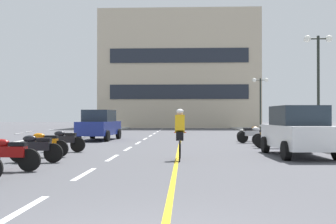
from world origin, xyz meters
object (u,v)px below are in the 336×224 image
at_px(motorcycle_3, 36,147).
at_px(motorcycle_9, 252,133).
at_px(motorcycle_2, 8,153).
at_px(street_lamp_mid, 318,65).
at_px(parked_car_near, 298,131).
at_px(motorcycle_7, 270,136).
at_px(motorcycle_4, 44,144).
at_px(parked_car_mid, 99,125).
at_px(motorcycle_8, 253,134).
at_px(street_lamp_far, 260,92).
at_px(cyclist_rider, 180,133).
at_px(motorcycle_5, 64,140).
at_px(motorcycle_6, 273,138).

bearing_deg(motorcycle_3, motorcycle_9, 52.94).
distance_m(motorcycle_2, motorcycle_9, 15.81).
height_order(street_lamp_mid, parked_car_near, street_lamp_mid).
distance_m(street_lamp_mid, motorcycle_7, 4.75).
distance_m(motorcycle_4, motorcycle_9, 13.04).
bearing_deg(parked_car_mid, motorcycle_7, -25.88).
bearing_deg(motorcycle_7, motorcycle_8, 102.34).
height_order(parked_car_near, motorcycle_3, parked_car_near).
distance_m(street_lamp_far, motorcycle_3, 27.83).
distance_m(motorcycle_3, motorcycle_7, 11.58).
distance_m(motorcycle_7, cyclist_rider, 7.83).
xyz_separation_m(parked_car_mid, motorcycle_5, (0.29, -8.29, -0.44)).
bearing_deg(parked_car_near, motorcycle_8, 93.45).
bearing_deg(motorcycle_7, street_lamp_far, 81.11).
height_order(motorcycle_4, motorcycle_8, same).
height_order(motorcycle_2, motorcycle_3, same).
bearing_deg(motorcycle_4, parked_car_mid, 91.04).
distance_m(motorcycle_6, cyclist_rider, 6.52).
height_order(parked_car_near, motorcycle_7, parked_car_near).
xyz_separation_m(parked_car_near, motorcycle_3, (-8.75, -2.39, -0.44)).
height_order(motorcycle_6, motorcycle_9, same).
xyz_separation_m(motorcycle_5, motorcycle_6, (8.84, 2.27, 0.00)).
distance_m(street_lamp_mid, motorcycle_9, 5.31).
distance_m(parked_car_mid, cyclist_rider, 12.11).
relative_size(street_lamp_mid, parked_car_near, 1.29).
bearing_deg(motorcycle_9, motorcycle_4, -132.58).
height_order(parked_car_near, parked_car_mid, same).
distance_m(parked_car_near, parked_car_mid, 13.37).
xyz_separation_m(parked_car_mid, motorcycle_8, (8.80, -2.33, -0.44)).
height_order(street_lamp_far, parked_car_mid, street_lamp_far).
xyz_separation_m(parked_car_mid, motorcycle_7, (9.28, -4.50, -0.44)).
bearing_deg(parked_car_mid, motorcycle_2, -87.89).
distance_m(street_lamp_far, parked_car_near, 23.08).
xyz_separation_m(motorcycle_5, motorcycle_7, (8.98, 3.79, 0.00)).
xyz_separation_m(motorcycle_4, cyclist_rider, (4.80, -0.67, 0.41)).
relative_size(parked_car_near, motorcycle_3, 2.52).
bearing_deg(motorcycle_7, motorcycle_2, -132.36).
distance_m(parked_car_near, cyclist_rider, 4.47).
bearing_deg(motorcycle_2, motorcycle_3, 90.66).
bearing_deg(street_lamp_mid, motorcycle_6, -135.68).
height_order(parked_car_near, motorcycle_2, parked_car_near).
bearing_deg(motorcycle_5, parked_car_near, -8.66).
bearing_deg(motorcycle_8, motorcycle_5, -144.98).
bearing_deg(parked_car_mid, parked_car_near, -46.25).
bearing_deg(motorcycle_8, parked_car_near, -86.55).
height_order(motorcycle_3, motorcycle_8, same).
xyz_separation_m(parked_car_near, parked_car_mid, (-9.24, 9.65, 0.00)).
xyz_separation_m(street_lamp_mid, street_lamp_far, (-0.01, 16.28, -0.45)).
distance_m(motorcycle_2, motorcycle_4, 3.75).
bearing_deg(cyclist_rider, motorcycle_9, 68.60).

